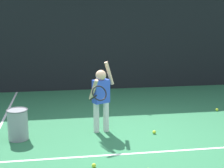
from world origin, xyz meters
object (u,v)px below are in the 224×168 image
object	(u,v)px
ball_hopper	(18,124)
tennis_ball_4	(217,110)
tennis_ball_6	(154,132)
tennis_player	(101,95)
tennis_ball_7	(94,165)

from	to	relation	value
ball_hopper	tennis_ball_4	distance (m)	4.49
tennis_ball_4	tennis_ball_6	size ratio (longest dim) A/B	1.00
tennis_player	ball_hopper	bearing A→B (deg)	161.44
ball_hopper	tennis_ball_6	size ratio (longest dim) A/B	8.52
tennis_ball_6	tennis_ball_7	distance (m)	1.76
ball_hopper	tennis_ball_7	world-z (taller)	ball_hopper
tennis_player	ball_hopper	size ratio (longest dim) A/B	2.40
ball_hopper	tennis_ball_4	xyz separation A→B (m)	(4.34, 1.09, -0.26)
tennis_player	ball_hopper	world-z (taller)	tennis_player
tennis_ball_6	tennis_ball_7	bearing A→B (deg)	-136.16
ball_hopper	tennis_ball_4	bearing A→B (deg)	14.07
ball_hopper	tennis_ball_6	distance (m)	2.52
tennis_player	tennis_ball_7	xyz separation A→B (m)	(-0.29, -1.47, -0.69)
tennis_ball_4	tennis_ball_7	distance (m)	3.94
tennis_ball_6	ball_hopper	bearing A→B (deg)	177.41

